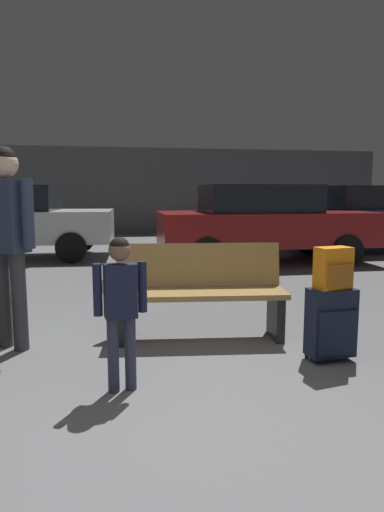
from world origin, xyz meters
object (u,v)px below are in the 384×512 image
object	(u,v)px
child	(120,298)
parked_car_side	(367,217)
bench	(200,292)
parked_car_far	(10,220)
suitcase	(331,323)
adult	(7,226)
parked_car_near	(263,221)
backpack_bright	(334,269)

from	to	relation	value
child	parked_car_side	bearing A→B (deg)	48.16
bench	parked_car_far	xyz separation A→B (m)	(-2.82, 5.82, 0.36)
suitcase	adult	bearing A→B (deg)	162.94
parked_car_side	parked_car_near	world-z (taller)	same
suitcase	parked_car_far	size ratio (longest dim) A/B	0.14
adult	parked_car_near	bearing A→B (deg)	48.27
parked_car_near	child	bearing A→B (deg)	-118.50
bench	parked_car_side	size ratio (longest dim) A/B	0.40
child	parked_car_side	size ratio (longest dim) A/B	0.26
bench	suitcase	bearing A→B (deg)	-40.98
backpack_bright	adult	bearing A→B (deg)	162.93
backpack_bright	parked_car_far	distance (m)	7.62
parked_car_side	suitcase	bearing A→B (deg)	-123.40
backpack_bright	adult	size ratio (longest dim) A/B	0.19
backpack_bright	parked_car_side	xyz separation A→B (m)	(4.12, 6.25, 0.03)
bench	parked_car_near	distance (m)	4.83
adult	parked_car_side	world-z (taller)	adult
backpack_bright	parked_car_far	bearing A→B (deg)	119.51
bench	parked_car_far	world-z (taller)	parked_car_far
suitcase	backpack_bright	world-z (taller)	backpack_bright
suitcase	parked_car_near	distance (m)	5.29
backpack_bright	parked_car_side	bearing A→B (deg)	56.61
child	bench	bearing A→B (deg)	54.10
bench	backpack_bright	world-z (taller)	backpack_bright
adult	backpack_bright	bearing A→B (deg)	-17.07
bench	adult	distance (m)	1.82
parked_car_side	parked_car_far	xyz separation A→B (m)	(-7.87, 0.39, 0.00)
bench	suitcase	world-z (taller)	bench
child	parked_car_side	world-z (taller)	parked_car_side
child	parked_car_far	distance (m)	7.19
child	parked_car_far	world-z (taller)	parked_car_far
backpack_bright	parked_car_side	distance (m)	7.48
backpack_bright	parked_car_far	size ratio (longest dim) A/B	0.08
bench	child	bearing A→B (deg)	-125.90
child	adult	xyz separation A→B (m)	(-0.92, 1.07, 0.42)
child	parked_car_side	distance (m)	8.74
suitcase	parked_car_near	world-z (taller)	parked_car_near
bench	suitcase	size ratio (longest dim) A/B	2.73
parked_car_side	child	bearing A→B (deg)	-131.84
suitcase	adult	size ratio (longest dim) A/B	0.34
adult	parked_car_far	distance (m)	5.94
child	parked_car_far	size ratio (longest dim) A/B	0.26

